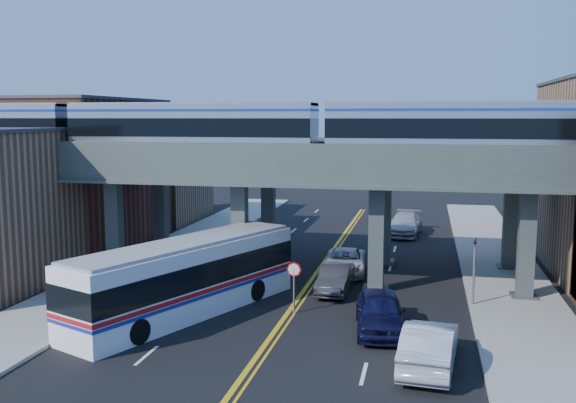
% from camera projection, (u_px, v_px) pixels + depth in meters
% --- Properties ---
extents(ground, '(120.00, 120.00, 0.00)m').
position_uv_depth(ground, '(274.00, 332.00, 29.52)').
color(ground, black).
rests_on(ground, ground).
extents(sidewalk_west, '(5.00, 70.00, 0.16)m').
position_uv_depth(sidewalk_west, '(138.00, 268.00, 41.61)').
color(sidewalk_west, gray).
rests_on(sidewalk_west, ground).
extents(sidewalk_east, '(5.00, 70.00, 0.16)m').
position_uv_depth(sidewalk_east, '(509.00, 288.00, 36.79)').
color(sidewalk_east, gray).
rests_on(sidewalk_east, ground).
extents(building_west_b, '(8.00, 14.00, 11.00)m').
position_uv_depth(building_west_b, '(84.00, 175.00, 48.18)').
color(building_west_b, brown).
rests_on(building_west_b, ground).
extents(building_west_c, '(8.00, 10.00, 8.00)m').
position_uv_depth(building_west_c, '(156.00, 178.00, 60.97)').
color(building_west_c, '#986B4E').
rests_on(building_west_c, ground).
extents(building_east_c, '(8.00, 10.00, 9.00)m').
position_uv_depth(building_east_c, '(572.00, 181.00, 53.14)').
color(building_east_c, brown).
rests_on(building_east_c, ground).
extents(elevated_viaduct_near, '(52.00, 3.60, 7.40)m').
position_uv_depth(elevated_viaduct_near, '(307.00, 176.00, 36.42)').
color(elevated_viaduct_near, '#394342').
rests_on(elevated_viaduct_near, ground).
extents(elevated_viaduct_far, '(52.00, 3.60, 7.40)m').
position_uv_depth(elevated_viaduct_far, '(326.00, 167.00, 43.20)').
color(elevated_viaduct_far, '#394342').
rests_on(elevated_viaduct_far, ground).
extents(transit_train, '(45.05, 2.82, 3.29)m').
position_uv_depth(transit_train, '(193.00, 128.00, 37.49)').
color(transit_train, black).
rests_on(transit_train, elevated_viaduct_near).
extents(stop_sign, '(0.76, 0.09, 2.63)m').
position_uv_depth(stop_sign, '(294.00, 279.00, 32.13)').
color(stop_sign, slate).
rests_on(stop_sign, ground).
extents(traffic_signal, '(0.15, 0.18, 4.10)m').
position_uv_depth(traffic_signal, '(474.00, 264.00, 33.10)').
color(traffic_signal, slate).
rests_on(traffic_signal, ground).
extents(transit_bus, '(8.26, 13.87, 3.55)m').
position_uv_depth(transit_bus, '(186.00, 278.00, 32.02)').
color(transit_bus, white).
rests_on(transit_bus, ground).
extents(car_lane_a, '(2.82, 5.64, 1.85)m').
position_uv_depth(car_lane_a, '(380.00, 312.00, 29.53)').
color(car_lane_a, black).
rests_on(car_lane_a, ground).
extents(car_lane_b, '(1.73, 4.73, 1.55)m').
position_uv_depth(car_lane_b, '(335.00, 279.00, 36.14)').
color(car_lane_b, '#28282A').
rests_on(car_lane_b, ground).
extents(car_lane_c, '(2.91, 5.60, 1.51)m').
position_uv_depth(car_lane_c, '(345.00, 262.00, 40.41)').
color(car_lane_c, white).
rests_on(car_lane_c, ground).
extents(car_lane_d, '(3.07, 6.42, 1.80)m').
position_uv_depth(car_lane_d, '(405.00, 224.00, 53.63)').
color(car_lane_d, '#A9A9AE').
rests_on(car_lane_d, ground).
extents(car_parked_curb, '(2.46, 5.73, 1.84)m').
position_uv_depth(car_parked_curb, '(429.00, 345.00, 25.20)').
color(car_parked_curb, '#BBBBC0').
rests_on(car_parked_curb, ground).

